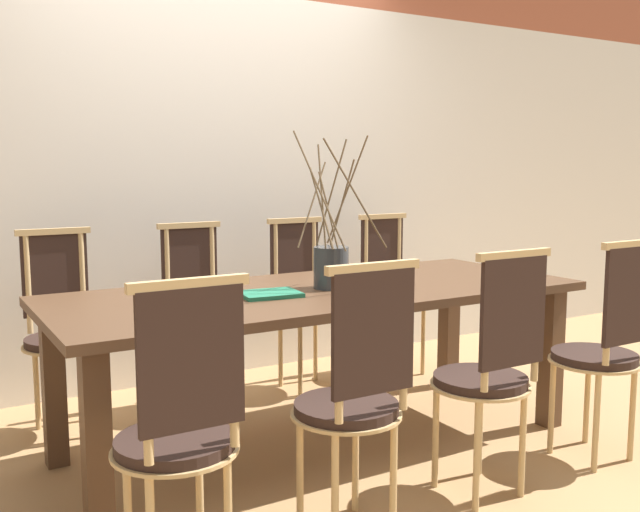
# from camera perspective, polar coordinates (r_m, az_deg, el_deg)

# --- Properties ---
(ground_plane) EXTENTS (16.00, 16.00, 0.00)m
(ground_plane) POSITION_cam_1_polar(r_m,az_deg,el_deg) (3.46, -0.00, -14.75)
(ground_plane) COLOR #A87F51
(wall_rear) EXTENTS (12.00, 0.06, 3.20)m
(wall_rear) POSITION_cam_1_polar(r_m,az_deg,el_deg) (4.39, -8.91, 11.17)
(wall_rear) COLOR silver
(wall_rear) RESTS_ON ground_plane
(dining_table) EXTENTS (2.43, 0.97, 0.74)m
(dining_table) POSITION_cam_1_polar(r_m,az_deg,el_deg) (3.27, -0.00, -4.19)
(dining_table) COLOR #4C3321
(dining_table) RESTS_ON ground_plane
(chair_near_leftend) EXTENTS (0.39, 0.39, 0.99)m
(chair_near_leftend) POSITION_cam_1_polar(r_m,az_deg,el_deg) (2.21, -11.11, -13.16)
(chair_near_leftend) COLOR black
(chair_near_leftend) RESTS_ON ground_plane
(chair_near_left) EXTENTS (0.39, 0.39, 0.99)m
(chair_near_left) POSITION_cam_1_polar(r_m,az_deg,el_deg) (2.47, 2.77, -10.80)
(chair_near_left) COLOR black
(chair_near_left) RESTS_ON ground_plane
(chair_near_center) EXTENTS (0.39, 0.39, 0.99)m
(chair_near_center) POSITION_cam_1_polar(r_m,az_deg,el_deg) (2.85, 13.45, -8.52)
(chair_near_center) COLOR black
(chair_near_center) RESTS_ON ground_plane
(chair_near_right) EXTENTS (0.39, 0.39, 0.99)m
(chair_near_right) POSITION_cam_1_polar(r_m,az_deg,el_deg) (3.34, 21.83, -6.50)
(chair_near_right) COLOR black
(chair_near_right) RESTS_ON ground_plane
(chair_far_leftend) EXTENTS (0.39, 0.39, 0.99)m
(chair_far_leftend) POSITION_cam_1_polar(r_m,az_deg,el_deg) (3.69, -19.96, -5.13)
(chair_far_leftend) COLOR black
(chair_far_leftend) RESTS_ON ground_plane
(chair_far_left) EXTENTS (0.39, 0.39, 0.99)m
(chair_far_left) POSITION_cam_1_polar(r_m,az_deg,el_deg) (3.88, -9.74, -4.21)
(chair_far_left) COLOR black
(chair_far_left) RESTS_ON ground_plane
(chair_far_center) EXTENTS (0.39, 0.39, 0.99)m
(chair_far_center) POSITION_cam_1_polar(r_m,az_deg,el_deg) (4.15, -1.31, -3.34)
(chair_far_center) COLOR black
(chair_far_center) RESTS_ON ground_plane
(chair_far_right) EXTENTS (0.39, 0.39, 0.99)m
(chair_far_right) POSITION_cam_1_polar(r_m,az_deg,el_deg) (4.49, 5.77, -2.56)
(chair_far_right) COLOR black
(chair_far_right) RESTS_ON ground_plane
(vase_centerpiece) EXTENTS (0.38, 0.35, 0.71)m
(vase_centerpiece) POSITION_cam_1_polar(r_m,az_deg,el_deg) (3.25, 0.89, -0.62)
(vase_centerpiece) COLOR #33383D
(vase_centerpiece) RESTS_ON dining_table
(book_stack) EXTENTS (0.27, 0.22, 0.02)m
(book_stack) POSITION_cam_1_polar(r_m,az_deg,el_deg) (3.08, -4.04, -3.05)
(book_stack) COLOR #1E6B4C
(book_stack) RESTS_ON dining_table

